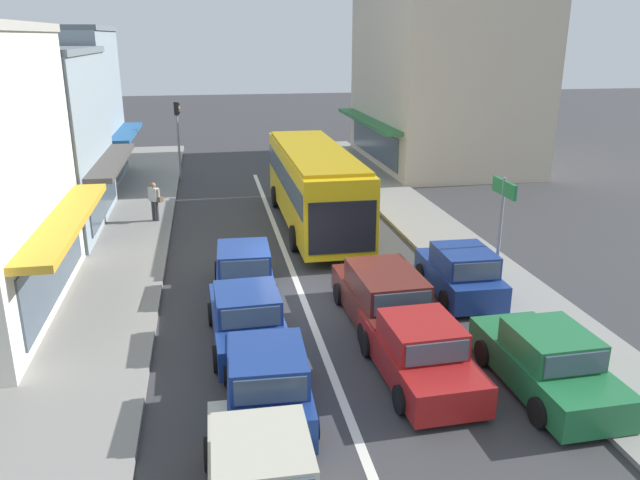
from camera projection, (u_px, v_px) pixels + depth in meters
name	position (u px, v px, depth m)	size (l,w,h in m)	color
ground_plane	(304.00, 300.00, 18.56)	(140.00, 140.00, 0.00)	#353538
lane_centre_line	(286.00, 256.00, 22.30)	(0.20, 28.00, 0.01)	silver
sidewalk_left	(97.00, 248.00, 22.99)	(5.20, 44.00, 0.14)	gray
kerb_right	(432.00, 229.00, 25.21)	(2.80, 44.00, 0.12)	gray
shopfront_mid_block	(8.00, 143.00, 24.18)	(7.70, 8.18, 7.09)	#84939E
shopfront_far_end	(53.00, 109.00, 31.54)	(7.10, 7.39, 7.99)	#84939E
building_right_far	(442.00, 79.00, 37.30)	(9.29, 12.54, 10.08)	beige
city_bus	(314.00, 182.00, 25.25)	(2.76, 10.86, 3.23)	yellow
wagon_behind_bus_near	(383.00, 297.00, 16.94)	(2.04, 4.55, 1.58)	#561E19
hatchback_adjacent_lane_lead	(267.00, 382.00, 12.86)	(1.93, 3.76, 1.54)	navy
sedan_queue_far_back	(247.00, 319.00, 15.79)	(2.00, 4.25, 1.47)	navy
hatchback_adjacent_lane_trail	(244.00, 271.00, 18.90)	(1.91, 3.75, 1.54)	navy
sedan_behind_bus_mid	(419.00, 352.00, 14.15)	(2.01, 4.26, 1.47)	maroon
sedan_queue_gap_filler	(262.00, 480.00, 10.08)	(1.93, 4.22, 1.47)	#B7B29E
parked_sedan_kerb_front	(547.00, 363.00, 13.70)	(1.97, 4.24, 1.47)	#1E6638
parked_hatchback_kerb_second	(460.00, 273.00, 18.72)	(1.89, 3.74, 1.54)	navy
traffic_light_downstreet	(178.00, 127.00, 33.31)	(0.33, 0.24, 4.20)	gray
directional_road_sign	(502.00, 209.00, 18.28)	(0.10, 1.40, 3.60)	gray
pedestrian_with_handbag_near	(155.00, 199.00, 25.83)	(0.63, 0.47, 1.63)	#333338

